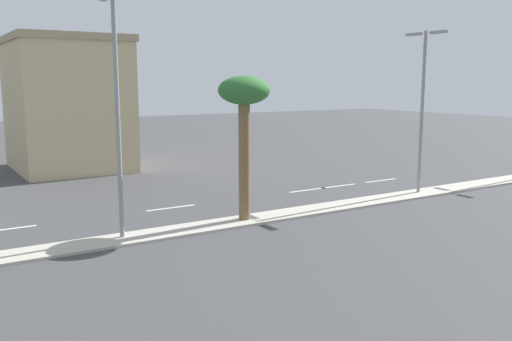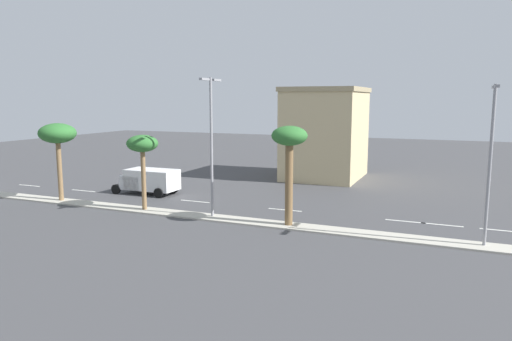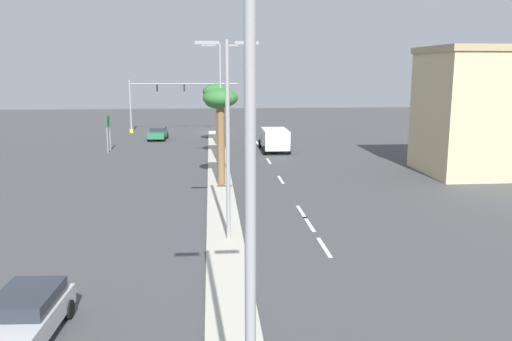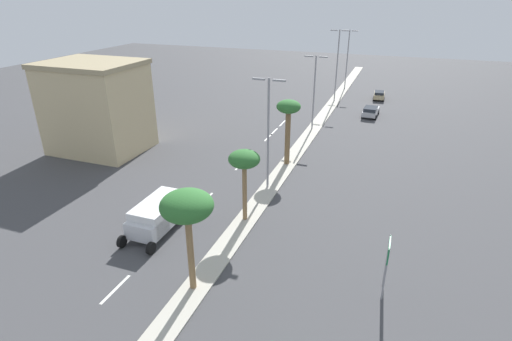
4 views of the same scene
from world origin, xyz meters
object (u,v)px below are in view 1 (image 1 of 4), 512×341
street_lamp_mid (117,98)px  palm_tree_center (244,103)px  street_lamp_center (423,99)px  commercial_building (67,104)px

street_lamp_mid → palm_tree_center: bearing=88.8°
palm_tree_center → street_lamp_center: bearing=90.4°
commercial_building → street_lamp_mid: 21.42m
street_lamp_mid → street_lamp_center: bearing=89.9°
palm_tree_center → street_lamp_mid: bearing=-91.2°
street_lamp_mid → street_lamp_center: street_lamp_mid is taller
commercial_building → street_lamp_mid: size_ratio=1.01×
street_lamp_mid → commercial_building: bearing=171.9°
palm_tree_center → commercial_building: bearing=-171.9°
commercial_building → palm_tree_center: commercial_building is taller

